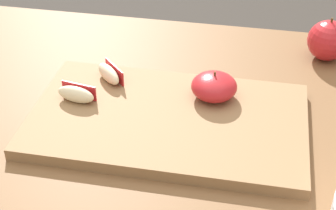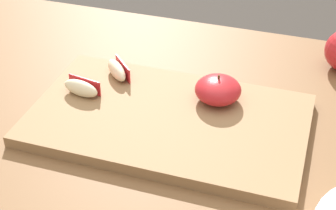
% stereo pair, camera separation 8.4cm
% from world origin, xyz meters
% --- Properties ---
extents(dining_table, '(1.18, 0.78, 0.74)m').
position_xyz_m(dining_table, '(0.00, 0.00, 0.63)').
color(dining_table, brown).
rests_on(dining_table, ground_plane).
extents(cutting_board, '(0.44, 0.26, 0.02)m').
position_xyz_m(cutting_board, '(0.07, 0.02, 0.75)').
color(cutting_board, olive).
rests_on(cutting_board, dining_table).
extents(apple_half_skin_up, '(0.08, 0.08, 0.05)m').
position_xyz_m(apple_half_skin_up, '(0.13, 0.08, 0.79)').
color(apple_half_skin_up, '#B21E23').
rests_on(apple_half_skin_up, cutting_board).
extents(apple_wedge_left, '(0.06, 0.06, 0.03)m').
position_xyz_m(apple_wedge_left, '(-0.05, 0.10, 0.78)').
color(apple_wedge_left, beige).
rests_on(apple_wedge_left, cutting_board).
extents(apple_wedge_near_knife, '(0.07, 0.03, 0.03)m').
position_xyz_m(apple_wedge_near_knife, '(-0.09, 0.03, 0.78)').
color(apple_wedge_near_knife, beige).
rests_on(apple_wedge_near_knife, cutting_board).
extents(whole_apple_crimson, '(0.08, 0.08, 0.09)m').
position_xyz_m(whole_apple_crimson, '(0.33, 0.29, 0.78)').
color(whole_apple_crimson, '#B21E23').
rests_on(whole_apple_crimson, dining_table).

